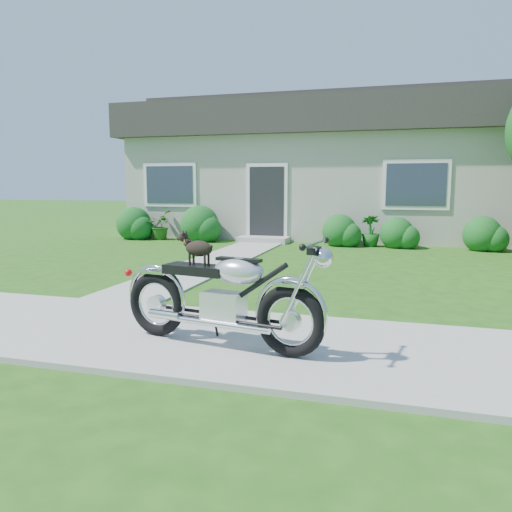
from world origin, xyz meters
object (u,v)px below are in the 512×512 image
(potted_plant_left, at_px, (159,225))
(motorcycle_with_dog, at_px, (223,296))
(potted_plant_right, at_px, (371,231))
(house, at_px, (335,168))

(potted_plant_left, relative_size, motorcycle_with_dog, 0.38)
(motorcycle_with_dog, bearing_deg, potted_plant_left, 130.53)
(potted_plant_right, distance_m, motorcycle_with_dog, 8.88)
(potted_plant_left, bearing_deg, house, 36.43)
(house, xyz_separation_m, potted_plant_left, (-4.67, -3.44, -1.74))
(motorcycle_with_dog, bearing_deg, potted_plant_right, 94.36)
(potted_plant_right, relative_size, motorcycle_with_dog, 0.37)
(house, bearing_deg, potted_plant_right, -67.53)
(potted_plant_right, bearing_deg, potted_plant_left, 180.00)
(house, distance_m, motorcycle_with_dog, 12.40)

